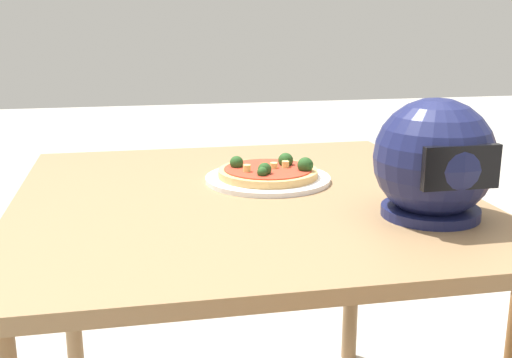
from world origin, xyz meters
The scene contains 4 objects.
dining_table centered at (0.00, 0.00, 0.66)m, with size 1.02×1.08×0.75m.
pizza_plate centered at (-0.08, -0.10, 0.75)m, with size 0.31×0.31×0.01m, color white.
pizza centered at (-0.08, -0.10, 0.77)m, with size 0.25×0.25×0.05m.
motorcycle_helmet centered at (-0.34, 0.24, 0.86)m, with size 0.24×0.24×0.24m.
Camera 1 is at (0.24, 1.36, 1.14)m, focal length 43.99 mm.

